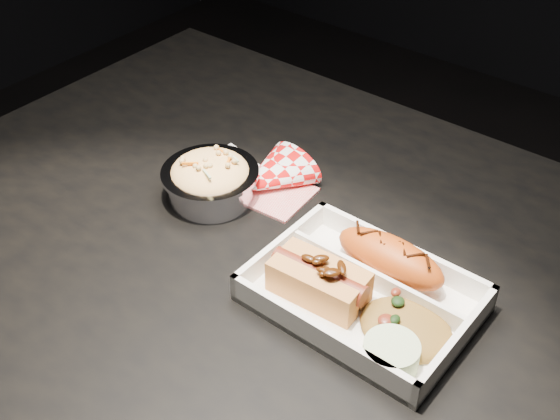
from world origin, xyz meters
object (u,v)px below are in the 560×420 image
Objects in this scene: hotdog at (319,279)px; food_tray at (363,297)px; napkin_fork at (269,178)px; dining_table at (308,305)px; fried_pastry at (390,258)px; foil_coleslaw_cup at (210,178)px.

food_tray is at bearing 26.63° from hotdog.
food_tray is 1.50× the size of napkin_fork.
food_tray is at bearing -14.85° from napkin_fork.
dining_table is 7.18× the size of napkin_fork.
dining_table is at bearing -164.63° from fried_pastry.
fried_pastry is at bearing 3.13° from foil_coleslaw_cup.
hotdog is at bearing -25.75° from napkin_fork.
dining_table is 9.88× the size of hotdog.
foil_coleslaw_cup is 0.09m from napkin_fork.
foil_coleslaw_cup reaches higher than food_tray.
hotdog is 0.90× the size of foil_coleslaw_cup.
hotdog is at bearing -149.23° from food_tray.
food_tray is 1.87× the size of foil_coleslaw_cup.
hotdog is (0.05, -0.05, 0.12)m from dining_table.
foil_coleslaw_cup is at bearing 172.20° from food_tray.
hotdog is 0.73× the size of napkin_fork.
fried_pastry is 1.18× the size of hotdog.
foil_coleslaw_cup is at bearing 176.18° from dining_table.
hotdog is at bearing -45.62° from dining_table.
food_tray is at bearing -90.39° from fried_pastry.
fried_pastry is at bearing 57.11° from hotdog.
napkin_fork reaches higher than food_tray.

